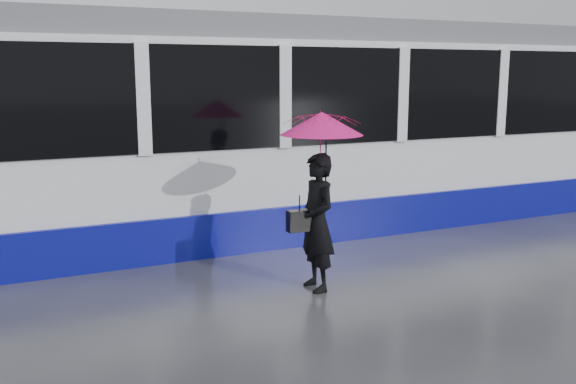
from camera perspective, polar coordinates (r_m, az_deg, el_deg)
ground at (r=7.73m, az=-7.89°, el=-8.70°), size 90.00×90.00×0.00m
rails at (r=10.05m, az=-12.20°, el=-4.25°), size 34.00×1.51×0.02m
tram at (r=9.81m, az=-11.35°, el=5.10°), size 26.00×2.56×3.35m
woman at (r=7.51m, az=2.59°, el=-2.72°), size 0.39×0.60×1.63m
umbrella at (r=7.37m, az=3.00°, el=4.67°), size 0.96×0.96×1.10m
handbag at (r=7.42m, az=1.02°, el=-2.56°), size 0.29×0.13×0.43m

